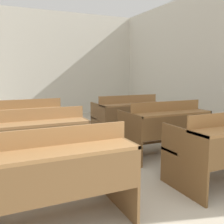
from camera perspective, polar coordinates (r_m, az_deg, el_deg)
name	(u,v)px	position (r m, az deg, el deg)	size (l,w,h in m)	color
wall_back	(46,64)	(8.37, -14.15, 10.11)	(5.87, 0.06, 3.17)	beige
wall_right_with_window	(204,61)	(6.47, 19.46, 10.41)	(0.06, 7.27, 3.17)	beige
bench_front_left	(56,173)	(2.34, -12.14, -12.88)	(1.28, 0.76, 0.88)	brown
bench_second_left	(35,139)	(3.52, -16.45, -5.73)	(1.28, 0.76, 0.88)	brown
bench_second_right	(165,126)	(4.26, 11.46, -3.07)	(1.28, 0.76, 0.88)	brown
bench_third_left	(23,123)	(4.70, -18.71, -2.26)	(1.28, 0.76, 0.88)	brown
bench_third_right	(128,115)	(5.29, 3.45, -0.66)	(1.28, 0.76, 0.88)	brown
wastepaper_bin	(172,119)	(6.97, 12.91, -1.41)	(0.25, 0.25, 0.29)	#1E6B33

